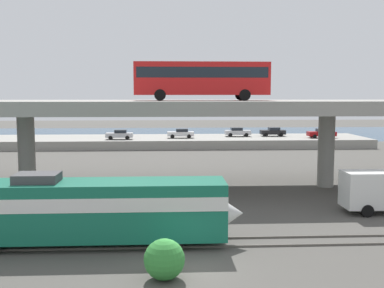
{
  "coord_description": "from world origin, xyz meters",
  "views": [
    {
      "loc": [
        -1.05,
        -22.09,
        8.59
      ],
      "look_at": [
        1.27,
        21.5,
        3.88
      ],
      "focal_mm": 43.76,
      "sensor_mm": 36.0,
      "label": 1
    }
  ],
  "objects_px": {
    "transit_bus_on_overpass": "(201,77)",
    "parked_car_0": "(322,133)",
    "parked_car_1": "(120,134)",
    "parked_car_3": "(238,132)",
    "parked_car_2": "(273,132)",
    "parked_car_4": "(181,133)",
    "train_locomotive": "(101,208)"
  },
  "relations": [
    {
      "from": "parked_car_1",
      "to": "transit_bus_on_overpass",
      "type": "bearing_deg",
      "value": 108.44
    },
    {
      "from": "parked_car_0",
      "to": "parked_car_4",
      "type": "distance_m",
      "value": 23.0
    },
    {
      "from": "transit_bus_on_overpass",
      "to": "parked_car_2",
      "type": "relative_size",
      "value": 2.87
    },
    {
      "from": "train_locomotive",
      "to": "parked_car_0",
      "type": "distance_m",
      "value": 56.62
    },
    {
      "from": "parked_car_1",
      "to": "parked_car_2",
      "type": "bearing_deg",
      "value": -170.41
    },
    {
      "from": "transit_bus_on_overpass",
      "to": "parked_car_4",
      "type": "xyz_separation_m",
      "value": [
        -0.88,
        33.6,
        -7.85
      ]
    },
    {
      "from": "parked_car_1",
      "to": "parked_car_3",
      "type": "height_order",
      "value": "same"
    },
    {
      "from": "parked_car_2",
      "to": "parked_car_4",
      "type": "relative_size",
      "value": 0.97
    },
    {
      "from": "parked_car_2",
      "to": "parked_car_3",
      "type": "xyz_separation_m",
      "value": [
        -6.1,
        -0.23,
        0.0
      ]
    },
    {
      "from": "parked_car_0",
      "to": "parked_car_2",
      "type": "relative_size",
      "value": 1.07
    },
    {
      "from": "parked_car_4",
      "to": "parked_car_0",
      "type": "bearing_deg",
      "value": 177.38
    },
    {
      "from": "parked_car_3",
      "to": "train_locomotive",
      "type": "bearing_deg",
      "value": -106.75
    },
    {
      "from": "train_locomotive",
      "to": "parked_car_1",
      "type": "distance_m",
      "value": 48.05
    },
    {
      "from": "train_locomotive",
      "to": "parked_car_0",
      "type": "height_order",
      "value": "train_locomotive"
    },
    {
      "from": "parked_car_0",
      "to": "parked_car_3",
      "type": "distance_m",
      "value": 13.75
    },
    {
      "from": "transit_bus_on_overpass",
      "to": "parked_car_2",
      "type": "distance_m",
      "value": 39.84
    },
    {
      "from": "parked_car_0",
      "to": "parked_car_2",
      "type": "bearing_deg",
      "value": -26.27
    },
    {
      "from": "train_locomotive",
      "to": "parked_car_2",
      "type": "xyz_separation_m",
      "value": [
        21.74,
        52.21,
        -0.01
      ]
    },
    {
      "from": "parked_car_3",
      "to": "parked_car_4",
      "type": "bearing_deg",
      "value": -166.63
    },
    {
      "from": "parked_car_3",
      "to": "parked_car_4",
      "type": "xyz_separation_m",
      "value": [
        -9.64,
        -2.29,
        -0.0
      ]
    },
    {
      "from": "parked_car_4",
      "to": "train_locomotive",
      "type": "bearing_deg",
      "value": 83.11
    },
    {
      "from": "transit_bus_on_overpass",
      "to": "train_locomotive",
      "type": "bearing_deg",
      "value": 66.81
    },
    {
      "from": "parked_car_2",
      "to": "parked_car_4",
      "type": "distance_m",
      "value": 15.94
    },
    {
      "from": "parked_car_0",
      "to": "parked_car_1",
      "type": "xyz_separation_m",
      "value": [
        -32.71,
        -0.73,
        -0.0
      ]
    },
    {
      "from": "parked_car_1",
      "to": "parked_car_3",
      "type": "distance_m",
      "value": 19.79
    },
    {
      "from": "parked_car_0",
      "to": "parked_car_4",
      "type": "xyz_separation_m",
      "value": [
        -22.98,
        1.05,
        -0.0
      ]
    },
    {
      "from": "transit_bus_on_overpass",
      "to": "parked_car_0",
      "type": "height_order",
      "value": "transit_bus_on_overpass"
    },
    {
      "from": "parked_car_1",
      "to": "parked_car_4",
      "type": "relative_size",
      "value": 0.98
    },
    {
      "from": "parked_car_0",
      "to": "parked_car_4",
      "type": "relative_size",
      "value": 1.04
    },
    {
      "from": "parked_car_1",
      "to": "parked_car_3",
      "type": "bearing_deg",
      "value": -168.14
    },
    {
      "from": "train_locomotive",
      "to": "parked_car_1",
      "type": "relative_size",
      "value": 3.97
    },
    {
      "from": "train_locomotive",
      "to": "parked_car_4",
      "type": "xyz_separation_m",
      "value": [
        6.01,
        49.69,
        -0.01
      ]
    }
  ]
}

